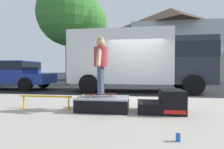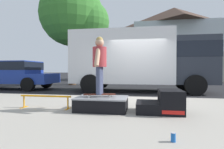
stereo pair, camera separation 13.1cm
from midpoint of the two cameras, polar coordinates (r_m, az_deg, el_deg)
ground_plane at (r=7.39m, az=8.25°, el=-7.20°), size 140.00×140.00×0.00m
sidewalk_slab at (r=4.44m, az=7.43°, el=-12.21°), size 50.00×5.00×0.12m
skate_box at (r=4.51m, az=-2.37°, el=-8.92°), size 1.24×0.81×0.33m
kicker_ramp at (r=4.44m, az=16.51°, el=-8.57°), size 1.04×0.77×0.53m
grind_rail at (r=5.02m, az=-19.35°, el=-7.10°), size 1.38×0.28×0.33m
skateboard at (r=4.52m, az=-3.05°, el=-6.25°), size 0.81×0.38×0.07m
skater_kid at (r=4.48m, az=-3.06°, el=4.41°), size 0.34×0.72×1.40m
soda_can at (r=2.79m, az=19.91°, el=-17.95°), size 0.07×0.07×0.13m
box_truck at (r=9.53m, az=9.47°, el=4.97°), size 6.91×2.63×3.05m
pickup_truck_blue at (r=12.15m, az=-28.88°, el=0.23°), size 5.70×2.09×1.61m
street_tree_main at (r=14.38m, az=-11.11°, el=17.37°), size 5.13×4.66×7.55m
house_behind at (r=22.80m, az=18.94°, el=9.22°), size 9.54×8.23×8.40m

